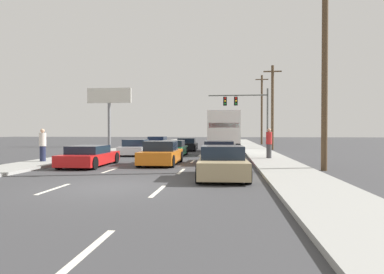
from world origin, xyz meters
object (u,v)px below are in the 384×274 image
car_black (187,145)px  pedestrian_near_corner (43,145)px  car_maroon (219,153)px  roadside_billboard (109,103)px  box_truck (223,130)px  utility_pole_mid (272,106)px  traffic_signal_mast (243,105)px  car_blue (158,144)px  car_white (136,148)px  car_red (89,156)px  car_orange (161,154)px  utility_pole_far (262,109)px  car_tan (222,163)px  pedestrian_mid_block (269,143)px  car_green (173,149)px  utility_pole_near (325,57)px

car_black → pedestrian_near_corner: pedestrian_near_corner is taller
car_maroon → roadside_billboard: size_ratio=0.58×
box_truck → utility_pole_mid: (4.84, 5.34, 2.39)m
car_maroon → traffic_signal_mast: 18.21m
car_blue → car_white: size_ratio=0.94×
traffic_signal_mast → car_red: bearing=-113.9°
car_orange → utility_pole_far: (8.43, 28.86, 4.44)m
utility_pole_mid → car_tan: bearing=-102.8°
car_black → car_tan: bearing=-78.4°
utility_pole_far → pedestrian_mid_block: 25.88m
car_tan → utility_pole_far: size_ratio=0.42×
car_orange → roadside_billboard: roadside_billboard is taller
car_green → car_white: bearing=165.8°
roadside_billboard → car_maroon: bearing=-53.9°
car_green → box_truck: 5.66m
car_blue → car_orange: 15.09m
car_black → utility_pole_mid: utility_pole_mid is taller
car_orange → pedestrian_near_corner: size_ratio=2.26×
car_tan → traffic_signal_mast: bearing=85.5°
box_truck → car_green: bearing=-131.9°
car_white → car_tan: car_tan is taller
pedestrian_mid_block → car_maroon: bearing=-146.1°
car_orange → pedestrian_mid_block: (6.31, 3.36, 0.52)m
car_blue → car_green: bearing=-70.3°
car_tan → utility_pole_mid: size_ratio=0.48×
pedestrian_mid_block → roadside_billboard: bearing=135.1°
car_white → utility_pole_far: bearing=61.6°
car_tan → utility_pole_far: utility_pole_far is taller
car_blue → car_tan: bearing=-70.6°
box_truck → utility_pole_far: (5.13, 18.64, 3.05)m
car_red → utility_pole_far: (12.03, 30.17, 4.51)m
car_blue → pedestrian_mid_block: pedestrian_mid_block is taller
car_maroon → utility_pole_far: utility_pole_far is taller
car_green → car_black: bearing=89.4°
car_tan → car_white: bearing=120.4°
car_blue → car_red: bearing=-90.7°
utility_pole_mid → roadside_billboard: (-18.76, 4.66, 0.91)m
box_truck → utility_pole_near: utility_pole_near is taller
box_truck → traffic_signal_mast: traffic_signal_mast is taller
car_maroon → car_tan: (0.29, -6.17, -0.01)m
car_green → car_orange: 6.15m
car_maroon → pedestrian_mid_block: pedestrian_mid_block is taller
box_truck → utility_pole_mid: 7.59m
box_truck → pedestrian_mid_block: size_ratio=4.40×
car_red → traffic_signal_mast: 22.46m
utility_pole_near → utility_pole_far: size_ratio=1.06×
utility_pole_mid → car_maroon: bearing=-109.1°
box_truck → traffic_signal_mast: size_ratio=1.26×
utility_pole_mid → pedestrian_mid_block: bearing=-98.5°
roadside_billboard → pedestrian_near_corner: 21.31m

